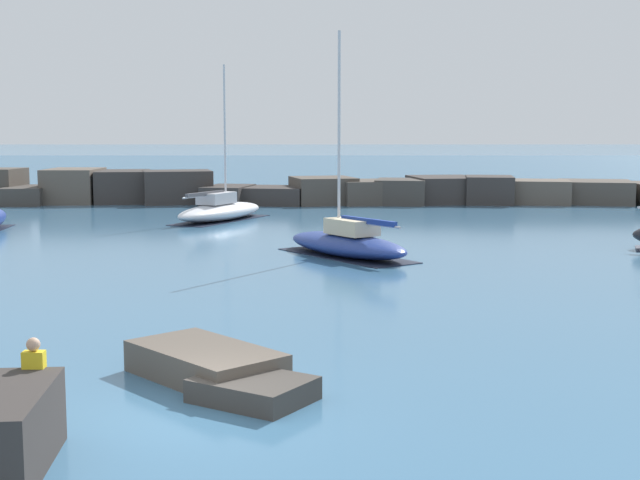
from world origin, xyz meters
The scene contains 7 objects.
ground_plane centered at (0.00, 0.00, 0.00)m, with size 600.00×600.00×0.00m, color #3D6B8E.
open_sea_beyond centered at (0.00, 107.54, 0.00)m, with size 400.00×116.00×0.01m.
breakwater_jetty centered at (1.19, 47.47, 0.94)m, with size 61.28×6.98×2.44m.
foreground_rocks centered at (-2.69, -1.23, 0.53)m, with size 8.20×8.67×1.25m.
sailboat_moored_1 centered at (3.34, 20.79, 0.57)m, with size 6.12×7.21×9.21m.
sailboat_moored_3 centered at (-3.55, 35.37, 0.59)m, with size 5.56×8.14×8.89m.
person_on_rocks centered at (-2.56, -1.20, 0.99)m, with size 0.36×0.23×1.77m.
Camera 1 is at (2.22, -15.69, 5.20)m, focal length 50.00 mm.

